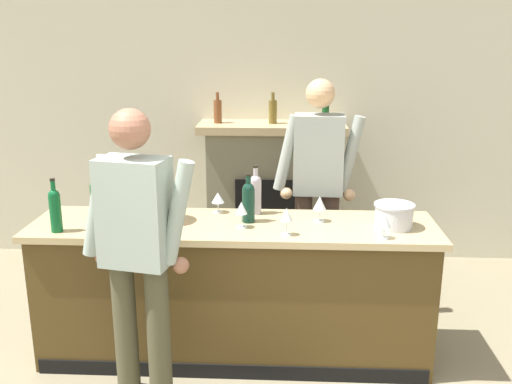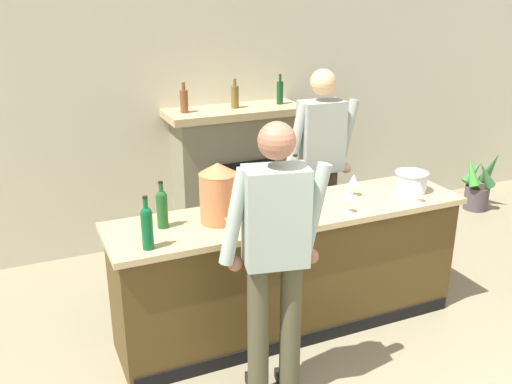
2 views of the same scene
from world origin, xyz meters
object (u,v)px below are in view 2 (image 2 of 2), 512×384
Objects in this scene: wine_bottle_port_short at (147,226)px; wine_glass_front_left at (419,188)px; potted_plant_corner at (479,184)px; person_bartender at (320,167)px; person_customer at (275,256)px; wine_bottle_cabernet_heavy at (162,207)px; wine_glass_back_row at (354,181)px; fireplace_stone at (235,175)px; wine_bottle_chardonnay_pale at (301,187)px; ice_bucket_steel at (411,182)px; copper_dispenser at (218,193)px; wine_bottle_riesling_slim at (295,178)px; wine_glass_front_right at (262,189)px; wine_glass_by_dispenser at (304,196)px; wine_glass_near_bucket at (349,196)px.

wine_bottle_port_short reaches higher than wine_glass_front_left.
potted_plant_corner is 0.39× the size of person_bartender.
person_customer is at bearing -162.02° from wine_glass_front_left.
wine_bottle_cabernet_heavy is at bearing -163.32° from potted_plant_corner.
wine_glass_front_left is 0.91× the size of wine_glass_back_row.
person_customer is at bearing -143.45° from wine_glass_back_row.
fireplace_stone is 1.64m from wine_bottle_chardonnay_pale.
wine_bottle_port_short is (-2.10, -0.18, 0.07)m from ice_bucket_steel.
wine_glass_front_left is at bearing -39.38° from wine_glass_back_row.
wine_bottle_cabernet_heavy is at bearing 170.84° from copper_dispenser.
wine_bottle_riesling_slim is (-0.44, -0.39, 0.08)m from person_bartender.
wine_bottle_chardonnay_pale is 1.00× the size of wine_bottle_cabernet_heavy.
wine_glass_front_right is (0.33, 0.91, 0.06)m from person_customer.
person_bartender is 5.46× the size of wine_bottle_riesling_slim.
fireplace_stone is 2.90m from potted_plant_corner.
ice_bucket_steel is at bearing -11.66° from wine_glass_back_row.
wine_glass_by_dispenser and wine_glass_back_row have the same top height.
wine_glass_front_right is 0.84× the size of wine_glass_back_row.
wine_bottle_riesling_slim reaches higher than potted_plant_corner.
fireplace_stone is 1.85m from copper_dispenser.
wine_bottle_cabernet_heavy is at bearing 59.18° from wine_bottle_port_short.
person_customer is 1.45m from wine_glass_front_left.
potted_plant_corner is 3.92m from copper_dispenser.
wine_glass_near_bucket is (0.21, -0.41, -0.03)m from wine_bottle_riesling_slim.
wine_glass_back_row is at bearing 0.06° from wine_bottle_cabernet_heavy.
wine_glass_back_row is at bearing 168.34° from ice_bucket_steel.
wine_bottle_chardonnay_pale is at bearing 72.60° from wine_glass_by_dispenser.
wine_bottle_riesling_slim is (0.68, 0.21, -0.06)m from copper_dispenser.
wine_bottle_chardonnay_pale is 0.87m from wine_glass_front_left.
wine_glass_front_right is at bearing 177.03° from wine_bottle_riesling_slim.
fireplace_stone reaches higher than wine_glass_front_right.
potted_plant_corner is 2.72m from wine_glass_front_left.
wine_bottle_riesling_slim is at bearing -160.35° from potted_plant_corner.
wine_bottle_chardonnay_pale reaches higher than wine_glass_front_right.
wine_glass_near_bucket is 1.01× the size of wine_glass_back_row.
person_bartender is 5.70× the size of wine_bottle_chardonnay_pale.
fireplace_stone is 4.85× the size of wine_bottle_port_short.
copper_dispenser is at bearing -152.46° from wine_glass_front_right.
wine_bottle_cabernet_heavy is 0.98m from wine_glass_by_dispenser.
person_bartender is 10.62× the size of wine_glass_near_bucket.
fireplace_stone is 2.03m from wine_glass_front_left.
fireplace_stone is at bearing 111.01° from wine_glass_front_left.
ice_bucket_steel is 1.79× the size of wine_glass_front_right.
copper_dispenser reaches higher than wine_glass_by_dispenser.
fireplace_stone is 1.14m from person_bartender.
wine_bottle_port_short is (-1.65, -0.81, 0.08)m from person_bartender.
wine_glass_near_bucket is at bearing -165.53° from ice_bucket_steel.
wine_bottle_cabernet_heavy is at bearing 167.94° from wine_glass_near_bucket.
wine_bottle_chardonnay_pale is at bearing -1.59° from wine_bottle_cabernet_heavy.
person_customer reaches higher than wine_glass_by_dispenser.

